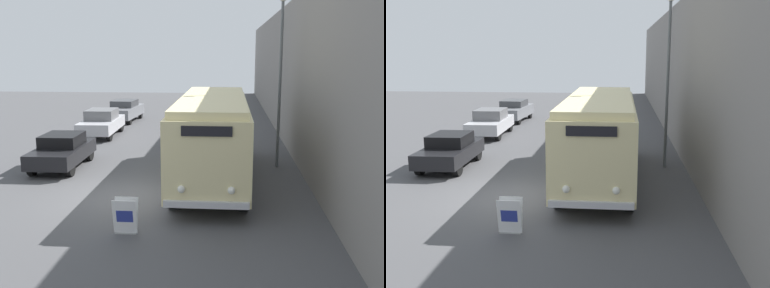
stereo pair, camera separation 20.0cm
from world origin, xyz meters
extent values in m
plane|color=#4C4C4F|center=(0.00, 0.00, 0.00)|extent=(80.00, 80.00, 0.00)
cube|color=gray|center=(6.47, 10.00, 3.67)|extent=(0.30, 60.00, 7.35)
cylinder|color=black|center=(1.63, -0.94, 0.52)|extent=(0.28, 1.03, 1.03)
cylinder|color=black|center=(3.87, -0.94, 0.52)|extent=(0.28, 1.03, 1.03)
cylinder|color=black|center=(1.63, 5.83, 0.52)|extent=(0.28, 1.03, 1.03)
cylinder|color=black|center=(3.87, 5.83, 0.52)|extent=(0.28, 1.03, 1.03)
cube|color=beige|center=(2.75, 2.44, 1.75)|extent=(2.55, 9.57, 2.46)
cube|color=#F8E8A7|center=(2.75, 2.44, 3.10)|extent=(2.35, 9.19, 0.24)
cube|color=silver|center=(2.75, -2.40, 0.64)|extent=(2.43, 0.12, 0.20)
sphere|color=white|center=(2.05, -2.37, 1.07)|extent=(0.22, 0.22, 0.22)
sphere|color=white|center=(3.45, -2.37, 1.07)|extent=(0.22, 0.22, 0.22)
cube|color=black|center=(2.75, -2.36, 2.73)|extent=(1.40, 0.06, 0.28)
cube|color=gray|center=(0.60, -3.06, 0.00)|extent=(0.59, 0.21, 0.01)
cube|color=white|center=(0.60, -3.14, 0.49)|extent=(0.65, 0.19, 0.98)
cube|color=white|center=(0.60, -2.97, 0.49)|extent=(0.65, 0.19, 0.98)
cube|color=navy|center=(0.60, -3.16, 0.51)|extent=(0.46, 0.07, 0.34)
cylinder|color=#595E60|center=(5.44, 4.61, 3.45)|extent=(0.12, 0.12, 6.90)
cylinder|color=black|center=(-4.43, 2.33, 0.34)|extent=(0.22, 0.68, 0.68)
cylinder|color=black|center=(-2.89, 2.36, 0.34)|extent=(0.22, 0.68, 0.68)
cylinder|color=black|center=(-4.48, 5.00, 0.34)|extent=(0.22, 0.68, 0.68)
cylinder|color=black|center=(-2.94, 5.03, 0.34)|extent=(0.22, 0.68, 0.68)
cube|color=black|center=(-3.69, 3.68, 0.64)|extent=(1.88, 4.11, 0.60)
cube|color=black|center=(-3.69, 3.78, 1.19)|extent=(1.57, 1.86, 0.50)
cylinder|color=black|center=(-4.86, 9.55, 0.35)|extent=(0.22, 0.71, 0.71)
cylinder|color=black|center=(-3.25, 9.60, 0.35)|extent=(0.22, 0.71, 0.71)
cylinder|color=black|center=(-4.95, 12.59, 0.35)|extent=(0.22, 0.71, 0.71)
cylinder|color=black|center=(-3.33, 12.64, 0.35)|extent=(0.22, 0.71, 0.71)
cube|color=#B7B7BC|center=(-4.10, 11.10, 0.67)|extent=(2.00, 4.50, 0.63)
cube|color=slate|center=(-4.10, 11.21, 1.28)|extent=(1.65, 2.04, 0.57)
cylinder|color=black|center=(-4.96, 15.45, 0.34)|extent=(0.22, 0.69, 0.69)
cylinder|color=black|center=(-3.41, 15.36, 0.34)|extent=(0.22, 0.69, 0.69)
cylinder|color=black|center=(-4.79, 18.45, 0.34)|extent=(0.22, 0.69, 0.69)
cylinder|color=black|center=(-3.24, 18.36, 0.34)|extent=(0.22, 0.69, 0.69)
cube|color=slate|center=(-4.10, 16.91, 0.69)|extent=(2.06, 4.50, 0.70)
cube|color=#3F4043|center=(-4.09, 17.02, 1.27)|extent=(1.65, 2.07, 0.46)
camera|label=1|loc=(3.35, -14.38, 4.83)|focal=42.00mm
camera|label=2|loc=(3.55, -14.36, 4.83)|focal=42.00mm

